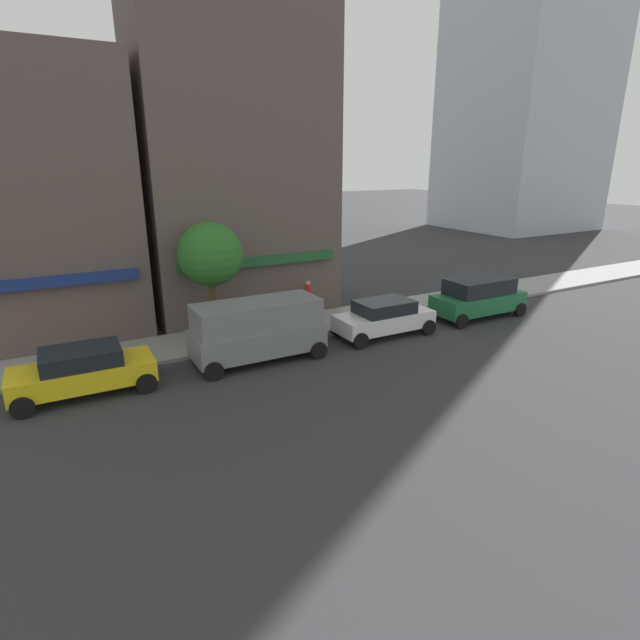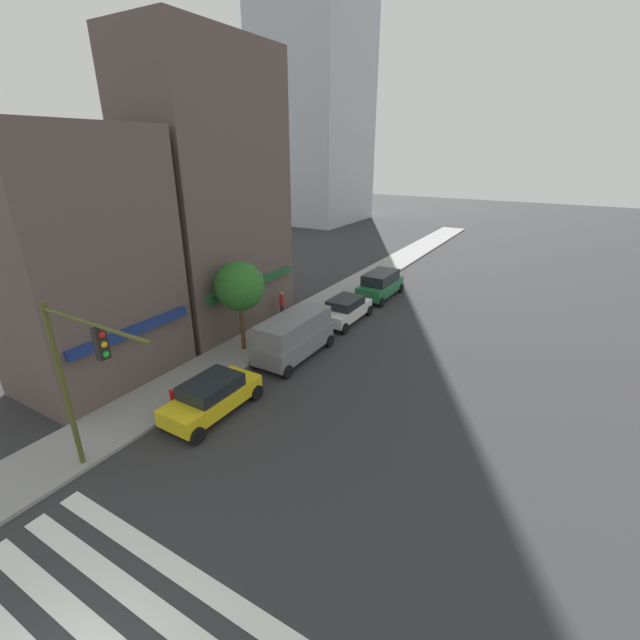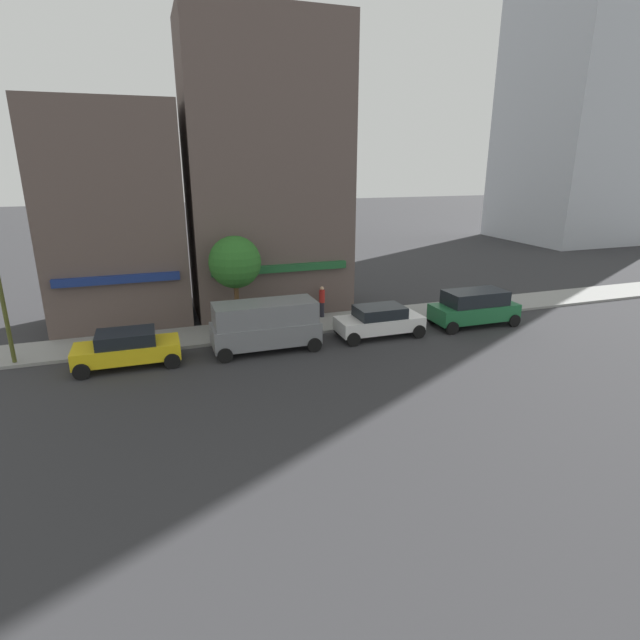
# 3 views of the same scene
# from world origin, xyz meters

# --- Properties ---
(storefront_row) EXTENTS (16.24, 5.30, 15.90)m
(storefront_row) POSITION_xyz_m (14.63, 11.50, 7.14)
(storefront_row) COLOR brown
(storefront_row) RESTS_ON ground_plane
(sedan_yellow) EXTENTS (4.41, 2.02, 1.59)m
(sedan_yellow) POSITION_xyz_m (9.62, 4.70, 0.84)
(sedan_yellow) COLOR yellow
(sedan_yellow) RESTS_ON ground_plane
(van_grey) EXTENTS (5.01, 2.22, 2.34)m
(van_grey) POSITION_xyz_m (15.76, 4.70, 1.29)
(van_grey) COLOR slate
(van_grey) RESTS_ON ground_plane
(sedan_white) EXTENTS (4.40, 2.02, 1.59)m
(sedan_white) POSITION_xyz_m (21.67, 4.70, 0.84)
(sedan_white) COLOR white
(sedan_white) RESTS_ON ground_plane
(suv_green) EXTENTS (4.71, 2.12, 1.94)m
(suv_green) POSITION_xyz_m (27.33, 4.70, 1.03)
(suv_green) COLOR #1E6638
(suv_green) RESTS_ON ground_plane
(pedestrian_red_jacket) EXTENTS (0.32, 0.32, 1.77)m
(pedestrian_red_jacket) POSITION_xyz_m (19.85, 8.38, 1.07)
(pedestrian_red_jacket) COLOR #23232D
(pedestrian_red_jacket) RESTS_ON sidewalk_left
(fire_hydrant) EXTENTS (0.24, 0.24, 0.84)m
(fire_hydrant) POSITION_xyz_m (8.96, 6.40, 0.61)
(fire_hydrant) COLOR red
(fire_hydrant) RESTS_ON sidewalk_left
(street_tree) EXTENTS (2.62, 2.62, 4.93)m
(street_tree) POSITION_xyz_m (14.93, 7.50, 3.74)
(street_tree) COLOR brown
(street_tree) RESTS_ON sidewalk_left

